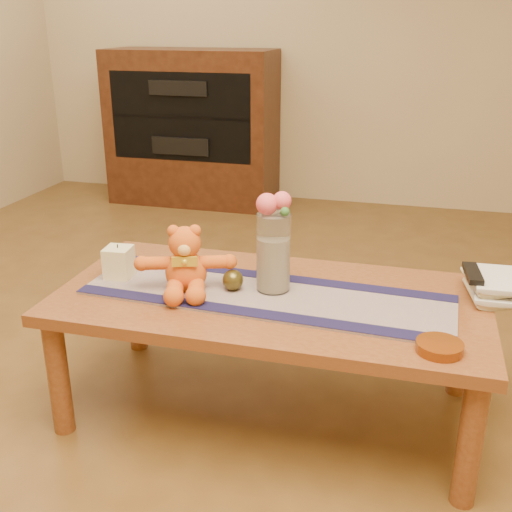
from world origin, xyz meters
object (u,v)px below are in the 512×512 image
(tv_remote, at_px, (473,273))
(amber_dish, at_px, (439,347))
(book_bottom, at_px, (469,293))
(glass_vase, at_px, (273,253))
(pillar_candle, at_px, (119,262))
(bronze_ball, at_px, (233,280))
(teddy_bear, at_px, (185,259))

(tv_remote, relative_size, amber_dish, 1.25)
(book_bottom, bearing_deg, glass_vase, -177.04)
(glass_vase, xyz_separation_m, book_bottom, (0.63, 0.13, -0.13))
(glass_vase, height_order, book_bottom, glass_vase)
(pillar_candle, height_order, book_bottom, pillar_candle)
(pillar_candle, bearing_deg, amber_dish, -12.38)
(tv_remote, bearing_deg, bronze_ball, -173.97)
(glass_vase, height_order, amber_dish, glass_vase)
(teddy_bear, relative_size, pillar_candle, 2.92)
(bronze_ball, distance_m, tv_remote, 0.77)
(bronze_ball, height_order, amber_dish, bronze_ball)
(teddy_bear, xyz_separation_m, glass_vase, (0.28, 0.07, 0.02))
(glass_vase, height_order, tv_remote, glass_vase)
(glass_vase, relative_size, tv_remote, 1.62)
(book_bottom, xyz_separation_m, amber_dish, (-0.10, -0.40, 0.00))
(pillar_candle, distance_m, amber_dish, 1.10)
(pillar_candle, height_order, tv_remote, pillar_candle)
(pillar_candle, bearing_deg, bronze_ball, -0.70)
(glass_vase, distance_m, amber_dish, 0.61)
(pillar_candle, height_order, amber_dish, pillar_candle)
(teddy_bear, distance_m, bronze_ball, 0.17)
(pillar_candle, xyz_separation_m, book_bottom, (1.17, 0.16, -0.05))
(amber_dish, bearing_deg, bronze_ball, 160.72)
(bronze_ball, distance_m, book_bottom, 0.77)
(teddy_bear, bearing_deg, amber_dish, -32.24)
(tv_remote, height_order, amber_dish, tv_remote)
(teddy_bear, distance_m, tv_remote, 0.93)
(book_bottom, height_order, tv_remote, tv_remote)
(book_bottom, relative_size, amber_dish, 1.74)
(glass_vase, distance_m, book_bottom, 0.65)
(teddy_bear, bearing_deg, book_bottom, -6.06)
(pillar_candle, bearing_deg, glass_vase, 3.44)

